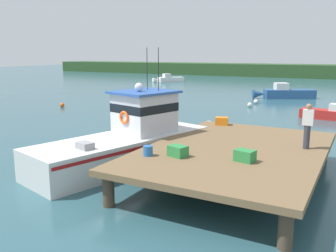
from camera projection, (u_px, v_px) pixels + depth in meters
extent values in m
plane|color=#2D5660|center=(126.00, 161.00, 15.70)|extent=(200.00, 200.00, 0.00)
cylinder|color=#4C3D2D|center=(108.00, 190.00, 11.04)|extent=(0.36, 0.36, 1.00)
cylinder|color=#4C3D2D|center=(286.00, 229.00, 8.61)|extent=(0.36, 0.36, 1.00)
cylinder|color=#4C3D2D|center=(210.00, 137.00, 18.11)|extent=(0.36, 0.36, 1.00)
cylinder|color=#4C3D2D|center=(323.00, 150.00, 15.68)|extent=(0.36, 0.36, 1.00)
cube|color=brown|center=(235.00, 151.00, 13.24)|extent=(6.00, 9.00, 0.20)
cube|color=silver|center=(124.00, 152.00, 15.09)|extent=(4.53, 8.38, 1.10)
cone|color=silver|center=(199.00, 134.00, 18.56)|extent=(1.54, 2.03, 1.10)
cube|color=#A31919|center=(123.00, 142.00, 15.00)|extent=(4.50, 8.23, 0.12)
cube|color=silver|center=(123.00, 138.00, 14.97)|extent=(4.56, 8.39, 0.12)
cube|color=silver|center=(145.00, 114.00, 15.66)|extent=(2.41, 2.62, 1.80)
cube|color=black|center=(145.00, 107.00, 15.60)|extent=(2.44, 2.65, 0.36)
cube|color=#2D56A8|center=(144.00, 92.00, 15.47)|extent=(2.72, 2.98, 0.10)
sphere|color=white|center=(139.00, 87.00, 15.21)|extent=(0.36, 0.36, 0.36)
cylinder|color=black|center=(147.00, 69.00, 15.88)|extent=(0.03, 0.03, 1.80)
cylinder|color=black|center=(158.00, 69.00, 15.40)|extent=(0.03, 0.03, 1.80)
cube|color=#939399|center=(85.00, 147.00, 13.02)|extent=(0.69, 0.58, 0.36)
torus|color=orange|center=(56.00, 149.00, 13.26)|extent=(0.69, 0.69, 0.12)
torus|color=#EA5119|center=(124.00, 118.00, 14.85)|extent=(0.55, 0.24, 0.54)
cube|color=#2D8442|center=(178.00, 151.00, 12.13)|extent=(0.70, 0.59, 0.36)
cube|color=orange|center=(222.00, 121.00, 17.46)|extent=(0.70, 0.60, 0.36)
cube|color=#2D8442|center=(245.00, 156.00, 11.57)|extent=(0.68, 0.55, 0.37)
cylinder|color=#2866B2|center=(148.00, 151.00, 12.20)|extent=(0.32, 0.32, 0.34)
cylinder|color=#383842|center=(307.00, 137.00, 13.05)|extent=(0.22, 0.22, 0.86)
cube|color=white|center=(308.00, 117.00, 12.91)|extent=(0.36, 0.22, 0.56)
sphere|color=#9E7051|center=(309.00, 106.00, 12.84)|extent=(0.20, 0.20, 0.20)
cube|color=#285184|center=(289.00, 94.00, 37.39)|extent=(5.14, 3.73, 0.90)
cone|color=#285184|center=(259.00, 94.00, 37.42)|extent=(1.52, 1.38, 0.90)
cube|color=silver|center=(281.00, 86.00, 37.25)|extent=(1.69, 1.70, 0.68)
cube|color=red|center=(327.00, 114.00, 25.75)|extent=(3.62, 1.52, 0.64)
cube|color=white|center=(171.00, 79.00, 58.87)|extent=(3.55, 4.16, 0.76)
cone|color=white|center=(156.00, 80.00, 57.78)|extent=(1.23, 1.29, 0.76)
cube|color=silver|center=(167.00, 75.00, 58.44)|extent=(1.48, 1.47, 0.57)
sphere|color=silver|center=(278.00, 95.00, 38.48)|extent=(0.41, 0.41, 0.41)
sphere|color=silver|center=(256.00, 102.00, 33.37)|extent=(0.42, 0.42, 0.42)
sphere|color=#EA5B19|center=(62.00, 105.00, 31.23)|extent=(0.40, 0.40, 0.40)
sphere|color=silver|center=(250.00, 105.00, 31.37)|extent=(0.41, 0.41, 0.41)
cube|color=#284723|center=(315.00, 71.00, 68.93)|extent=(120.00, 8.00, 2.40)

